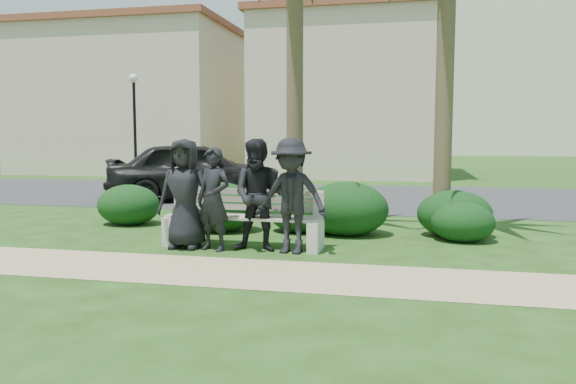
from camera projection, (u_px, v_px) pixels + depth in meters
name	position (u px, v px, depth m)	size (l,w,h in m)	color
ground	(290.00, 247.00, 9.14)	(160.00, 160.00, 0.00)	#213F12
footpath	(261.00, 274.00, 7.39)	(30.00, 1.60, 0.01)	tan
asphalt_street	(346.00, 196.00, 16.91)	(160.00, 8.00, 0.01)	#2D2D30
stucco_bldg_left	(137.00, 100.00, 28.85)	(10.40, 8.40, 7.30)	beige
stucco_bldg_right	(350.00, 97.00, 26.48)	(8.40, 8.40, 7.30)	beige
hotel_tower	(534.00, 24.00, 58.24)	(26.00, 18.00, 37.30)	#F0E2C9
street_lamp	(134.00, 108.00, 22.44)	(0.36, 0.36, 4.29)	black
park_bench	(243.00, 222.00, 9.16)	(2.61, 0.66, 0.91)	#B0A694
man_a	(185.00, 194.00, 9.00)	(0.86, 0.56, 1.77)	black
man_b	(214.00, 199.00, 8.83)	(0.60, 0.39, 1.63)	black
man_c	(259.00, 195.00, 8.77)	(0.86, 0.67, 1.77)	black
man_d	(291.00, 196.00, 8.62)	(1.15, 0.66, 1.78)	black
hedge_a	(129.00, 204.00, 11.50)	(1.30, 1.07, 0.85)	black
hedge_b	(219.00, 206.00, 10.72)	(1.48, 1.22, 0.96)	black
hedge_c	(302.00, 209.00, 10.62)	(1.30, 1.07, 0.85)	black
hedge_d	(346.00, 207.00, 10.30)	(1.55, 1.28, 1.01)	black
hedge_e	(463.00, 221.00, 9.64)	(1.08, 0.89, 0.70)	black
hedge_f	(455.00, 213.00, 10.11)	(1.33, 1.10, 0.87)	black
car_a	(196.00, 171.00, 15.86)	(1.96, 4.88, 1.66)	black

